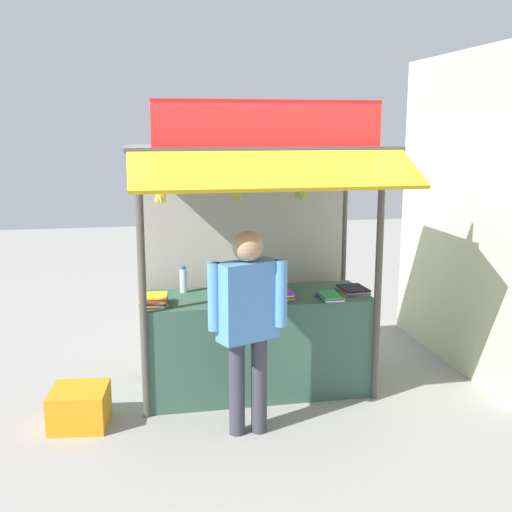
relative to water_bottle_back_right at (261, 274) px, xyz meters
name	(u,v)px	position (x,y,z in m)	size (l,w,h in m)	color
ground_plane	(256,389)	(-0.10, -0.24, -1.01)	(20.00, 20.00, 0.00)	gray
stall_counter	(256,343)	(-0.10, -0.24, -0.57)	(1.96, 0.74, 0.88)	#385B4C
stall_structure	(253,217)	(-0.10, -0.10, 0.53)	(2.16, 1.65, 2.53)	#4C4742
water_bottle_back_right	(261,274)	(0.00, 0.00, 0.00)	(0.08, 0.08, 0.28)	silver
water_bottle_front_right	(184,280)	(-0.71, -0.01, -0.02)	(0.07, 0.07, 0.24)	silver
water_bottle_mid_right	(241,283)	(-0.23, -0.22, -0.02)	(0.07, 0.07, 0.23)	silver
magazine_stack_mid_left	(353,290)	(0.77, -0.31, -0.11)	(0.25, 0.32, 0.04)	yellow
magazine_stack_rear_center	(153,300)	(-0.99, -0.38, -0.09)	(0.26, 0.27, 0.09)	green
magazine_stack_left	(280,294)	(0.08, -0.37, -0.10)	(0.23, 0.32, 0.07)	purple
magazine_stack_far_right	(330,296)	(0.51, -0.48, -0.11)	(0.18, 0.31, 0.04)	blue
banana_bunch_leftmost	(301,191)	(0.17, -0.70, 0.82)	(0.11, 0.11, 0.29)	#332D23
banana_bunch_inner_right	(236,192)	(-0.34, -0.70, 0.82)	(0.10, 0.11, 0.29)	#332D23
banana_bunch_rightmost	(161,193)	(-0.92, -0.71, 0.83)	(0.11, 0.10, 0.29)	#332D23
vendor_person	(248,314)	(-0.31, -1.03, -0.06)	(0.60, 0.35, 1.58)	#383842
plastic_crate	(80,407)	(-1.60, -0.65, -0.86)	(0.43, 0.43, 0.30)	orange
neighbour_wall	(464,213)	(2.01, 0.06, 0.50)	(0.20, 2.40, 3.02)	beige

